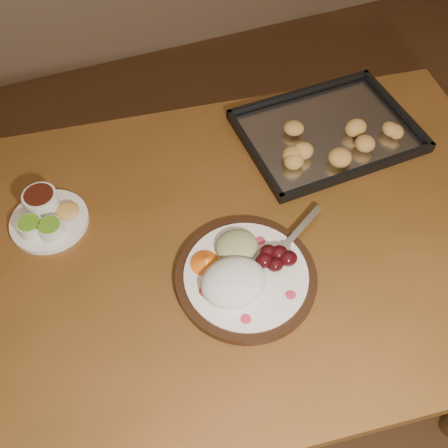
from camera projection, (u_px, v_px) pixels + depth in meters
name	position (u px, v px, depth m)	size (l,w,h in m)	color
ground	(271.00, 419.00, 1.61)	(4.00, 4.00, 0.00)	#54341D
dining_table	(213.00, 266.00, 1.19)	(1.60, 1.08, 0.75)	brown
dinner_plate	(242.00, 274.00, 1.04)	(0.38, 0.30, 0.07)	black
condiment_saucer	(46.00, 216.00, 1.13)	(0.18, 0.18, 0.06)	white
baking_tray	(327.00, 131.00, 1.29)	(0.45, 0.34, 0.05)	black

